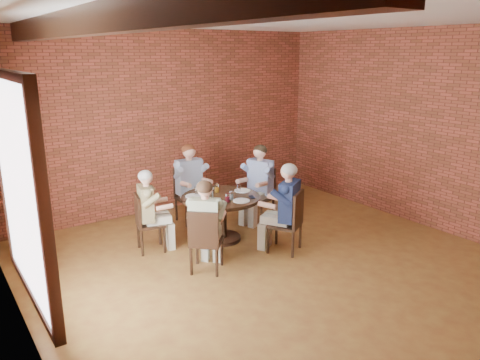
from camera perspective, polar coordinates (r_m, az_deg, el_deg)
floor at (r=6.71m, az=5.51°, el=-11.18°), size 7.00×7.00×0.00m
ceiling at (r=6.01m, az=6.39°, el=19.19°), size 7.00×7.00×0.00m
wall_back at (r=9.04m, az=-8.71°, el=7.02°), size 7.00×0.00×7.00m
wall_left at (r=4.78m, az=-25.32°, el=-1.84°), size 0.00×7.00×7.00m
wall_right at (r=8.58m, az=22.75°, el=5.55°), size 0.00×7.00×7.00m
ceiling_beam at (r=4.79m, az=-17.69°, el=18.03°), size 0.22×6.90×0.26m
window at (r=5.18m, az=-25.27°, el=-1.15°), size 0.10×2.16×2.36m
dining_table at (r=7.58m, az=-2.33°, el=-3.59°), size 1.27×1.27×0.75m
chair_a at (r=8.51m, az=2.59°, el=-1.47°), size 0.59×0.59×0.97m
diner_a at (r=8.39m, az=2.25°, el=-0.47°), size 0.85×0.77×1.40m
chair_b at (r=8.52m, az=-6.30°, el=-1.49°), size 0.48×0.48×0.98m
diner_b at (r=8.39m, az=-6.03°, el=-0.47°), size 0.59×0.72×1.42m
chair_c at (r=7.31m, az=-11.48°, el=-4.88°), size 0.49×0.49×0.91m
diner_c at (r=7.28m, az=-10.93°, el=-3.74°), size 0.71×0.63×1.28m
chair_d at (r=6.49m, az=-4.29°, el=-7.18°), size 0.60×0.60×0.93m
diner_d at (r=6.51m, az=-4.16°, el=-5.64°), size 0.82×0.82×1.32m
chair_e at (r=7.18m, az=6.20°, el=-4.83°), size 0.63×0.63×0.97m
diner_e at (r=7.14m, az=5.52°, el=-3.43°), size 0.84×0.88×1.39m
plate_a at (r=7.78m, az=0.26°, el=-1.29°), size 0.26×0.26×0.01m
plate_b at (r=7.92m, az=-4.18°, el=-1.04°), size 0.26×0.26×0.01m
plate_c at (r=7.52m, az=-5.69°, el=-1.96°), size 0.26×0.26×0.01m
plate_d at (r=7.25m, az=0.16°, el=-2.54°), size 0.26×0.26×0.01m
glass_a at (r=7.68m, az=-0.16°, el=-1.02°), size 0.07×0.07×0.14m
glass_b at (r=7.70m, az=-2.85°, el=-0.99°), size 0.07×0.07×0.14m
glass_c at (r=7.55m, az=-5.30°, el=-1.38°), size 0.07×0.07×0.14m
glass_d at (r=7.43m, az=-3.90°, el=-1.63°), size 0.07×0.07×0.14m
glass_e at (r=7.36m, az=-3.54°, el=-1.80°), size 0.07×0.07×0.14m
glass_f at (r=7.20m, az=-1.53°, el=-2.18°), size 0.07×0.07×0.14m
glass_g at (r=7.31m, az=-1.10°, el=-1.89°), size 0.07×0.07×0.14m
smartphone at (r=7.45m, az=1.45°, el=-2.09°), size 0.13×0.17×0.01m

